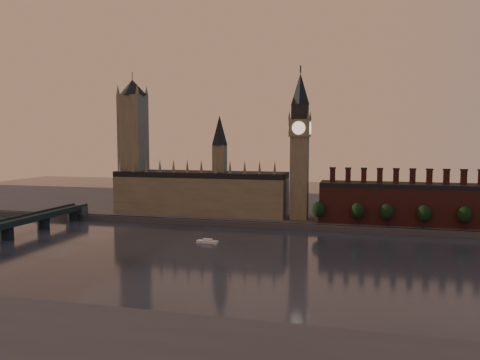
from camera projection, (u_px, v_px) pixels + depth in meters
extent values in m
plane|color=black|center=(251.00, 263.00, 227.92)|extent=(900.00, 900.00, 0.00)
cube|color=#414146|center=(280.00, 226.00, 314.68)|extent=(900.00, 4.00, 4.00)
cube|color=#414146|center=(297.00, 207.00, 401.62)|extent=(900.00, 180.00, 4.00)
cube|color=gray|center=(201.00, 195.00, 353.32)|extent=(130.00, 30.00, 28.00)
cube|color=black|center=(201.00, 174.00, 351.94)|extent=(130.00, 30.00, 4.00)
cube|color=gray|center=(220.00, 161.00, 347.42)|extent=(9.00, 9.00, 24.00)
cone|color=black|center=(220.00, 130.00, 345.44)|extent=(12.00, 12.00, 22.00)
cone|color=gray|center=(120.00, 165.00, 352.22)|extent=(2.60, 2.60, 10.00)
cone|color=gray|center=(133.00, 165.00, 349.60)|extent=(2.60, 2.60, 10.00)
cone|color=gray|center=(147.00, 165.00, 346.98)|extent=(2.60, 2.60, 10.00)
cone|color=gray|center=(160.00, 165.00, 344.36)|extent=(2.60, 2.60, 10.00)
cone|color=gray|center=(173.00, 166.00, 341.75)|extent=(2.60, 2.60, 10.00)
cone|color=gray|center=(187.00, 166.00, 339.13)|extent=(2.60, 2.60, 10.00)
cone|color=gray|center=(201.00, 166.00, 336.51)|extent=(2.60, 2.60, 10.00)
cone|color=gray|center=(216.00, 166.00, 333.89)|extent=(2.60, 2.60, 10.00)
cone|color=gray|center=(230.00, 167.00, 331.27)|extent=(2.60, 2.60, 10.00)
cone|color=gray|center=(245.00, 167.00, 328.65)|extent=(2.60, 2.60, 10.00)
cone|color=gray|center=(260.00, 167.00, 326.04)|extent=(2.60, 2.60, 10.00)
cone|color=gray|center=(275.00, 167.00, 323.42)|extent=(2.60, 2.60, 10.00)
cube|color=gray|center=(134.00, 154.00, 364.08)|extent=(18.00, 18.00, 90.00)
cone|color=black|center=(132.00, 88.00, 359.69)|extent=(24.00, 24.00, 12.00)
cylinder|color=#232326|center=(132.00, 80.00, 359.17)|extent=(0.50, 0.50, 12.00)
cone|color=gray|center=(118.00, 89.00, 354.09)|extent=(3.00, 3.00, 8.00)
cone|color=gray|center=(137.00, 89.00, 350.18)|extent=(3.00, 3.00, 8.00)
cone|color=gray|center=(128.00, 91.00, 369.54)|extent=(3.00, 3.00, 8.00)
cone|color=gray|center=(146.00, 91.00, 365.64)|extent=(3.00, 3.00, 8.00)
cube|color=gray|center=(299.00, 178.00, 328.89)|extent=(12.00, 12.00, 58.00)
cube|color=gray|center=(300.00, 128.00, 325.88)|extent=(14.00, 14.00, 12.00)
cube|color=#232326|center=(300.00, 112.00, 324.94)|extent=(11.00, 11.00, 10.00)
cone|color=black|center=(300.00, 89.00, 323.56)|extent=(13.00, 13.00, 22.00)
cylinder|color=#232326|center=(301.00, 69.00, 322.40)|extent=(1.00, 1.00, 5.00)
cylinder|color=beige|center=(299.00, 128.00, 318.93)|extent=(9.00, 0.50, 9.00)
cylinder|color=beige|center=(301.00, 128.00, 332.84)|extent=(9.00, 0.50, 9.00)
cylinder|color=beige|center=(290.00, 128.00, 327.64)|extent=(0.50, 9.00, 9.00)
cylinder|color=beige|center=(310.00, 128.00, 324.13)|extent=(0.50, 9.00, 9.00)
cone|color=gray|center=(289.00, 115.00, 320.42)|extent=(2.00, 2.00, 6.00)
cone|color=gray|center=(308.00, 115.00, 317.24)|extent=(2.00, 2.00, 6.00)
cone|color=gray|center=(292.00, 116.00, 332.97)|extent=(2.00, 2.00, 6.00)
cone|color=gray|center=(310.00, 116.00, 329.80)|extent=(2.00, 2.00, 6.00)
cube|color=#5E2924|center=(403.00, 205.00, 313.27)|extent=(110.00, 25.00, 24.00)
cube|color=black|center=(404.00, 185.00, 312.11)|extent=(110.00, 25.00, 3.00)
cube|color=#5E2924|center=(333.00, 175.00, 323.06)|extent=(3.50, 3.50, 9.00)
cube|color=#232326|center=(333.00, 168.00, 322.63)|extent=(4.20, 4.20, 1.00)
cube|color=#5E2924|center=(348.00, 175.00, 320.52)|extent=(3.50, 3.50, 9.00)
cube|color=#232326|center=(348.00, 168.00, 320.09)|extent=(4.20, 4.20, 1.00)
cube|color=#5E2924|center=(364.00, 176.00, 317.97)|extent=(3.50, 3.50, 9.00)
cube|color=#232326|center=(364.00, 168.00, 317.54)|extent=(4.20, 4.20, 1.00)
cube|color=#5E2924|center=(380.00, 176.00, 315.42)|extent=(3.50, 3.50, 9.00)
cube|color=#232326|center=(380.00, 169.00, 314.99)|extent=(4.20, 4.20, 1.00)
cube|color=#5E2924|center=(396.00, 176.00, 312.87)|extent=(3.50, 3.50, 9.00)
cube|color=#232326|center=(396.00, 169.00, 312.44)|extent=(4.20, 4.20, 1.00)
cube|color=#5E2924|center=(413.00, 177.00, 310.32)|extent=(3.50, 3.50, 9.00)
cube|color=#232326|center=(413.00, 169.00, 309.89)|extent=(4.20, 4.20, 1.00)
cube|color=#5E2924|center=(429.00, 177.00, 307.77)|extent=(3.50, 3.50, 9.00)
cube|color=#232326|center=(430.00, 169.00, 307.34)|extent=(4.20, 4.20, 1.00)
cube|color=#5E2924|center=(446.00, 177.00, 305.22)|extent=(3.50, 3.50, 9.00)
cube|color=#232326|center=(447.00, 170.00, 304.79)|extent=(4.20, 4.20, 1.00)
cube|color=#5E2924|center=(464.00, 178.00, 302.67)|extent=(3.50, 3.50, 9.00)
cube|color=#232326|center=(464.00, 170.00, 302.24)|extent=(4.20, 4.20, 1.00)
cylinder|color=black|center=(318.00, 219.00, 312.84)|extent=(0.80, 0.80, 6.00)
ellipsoid|color=black|center=(318.00, 209.00, 312.28)|extent=(8.60, 8.60, 10.75)
cylinder|color=black|center=(357.00, 221.00, 305.81)|extent=(0.80, 0.80, 6.00)
ellipsoid|color=black|center=(357.00, 211.00, 305.25)|extent=(8.60, 8.60, 10.75)
cylinder|color=black|center=(386.00, 222.00, 301.82)|extent=(0.80, 0.80, 6.00)
ellipsoid|color=black|center=(387.00, 212.00, 301.26)|extent=(8.60, 8.60, 10.75)
cylinder|color=black|center=(424.00, 224.00, 295.84)|extent=(0.80, 0.80, 6.00)
ellipsoid|color=black|center=(424.00, 213.00, 295.28)|extent=(8.60, 8.60, 10.75)
cylinder|color=black|center=(464.00, 225.00, 290.76)|extent=(0.80, 0.80, 6.00)
ellipsoid|color=black|center=(464.00, 215.00, 290.20)|extent=(8.60, 8.60, 10.75)
cube|color=#414146|center=(77.00, 210.00, 352.08)|extent=(14.00, 8.00, 6.00)
cylinder|color=#232326|center=(7.00, 233.00, 281.84)|extent=(8.00, 8.00, 7.75)
cylinder|color=#232326|center=(43.00, 223.00, 314.68)|extent=(8.00, 8.00, 7.75)
cylinder|color=#232326|center=(73.00, 215.00, 347.52)|extent=(8.00, 8.00, 7.75)
cube|color=silver|center=(207.00, 242.00, 271.83)|extent=(12.62, 3.99, 1.43)
cube|color=silver|center=(207.00, 240.00, 271.72)|extent=(5.45, 2.86, 1.07)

